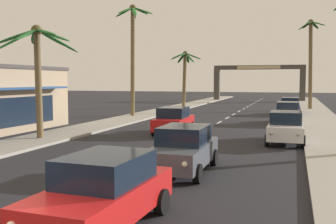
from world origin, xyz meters
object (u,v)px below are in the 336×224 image
at_px(sedan_oncoming_far, 174,120).
at_px(town_gateway_arch, 258,77).
at_px(palm_left_second, 38,54).
at_px(sedan_parked_far_kerb, 290,106).
at_px(sedan_lead_at_stop_bar, 104,192).
at_px(palm_left_third, 133,43).
at_px(palm_right_farthest, 311,53).
at_px(sedan_third_in_queue, 184,149).
at_px(palm_left_farthest, 185,68).
at_px(sedan_parked_nearest_kerb, 288,112).
at_px(sedan_parked_mid_kerb, 286,127).

xyz_separation_m(sedan_oncoming_far, town_gateway_arch, (1.50, 42.75, 2.98)).
bearing_deg(palm_left_second, town_gateway_arch, 80.67).
bearing_deg(sedan_parked_far_kerb, sedan_lead_at_stop_bar, -96.32).
xyz_separation_m(palm_left_third, palm_right_farthest, (15.68, 14.25, -0.30)).
relative_size(sedan_third_in_queue, palm_left_farthest, 0.63).
height_order(sedan_lead_at_stop_bar, sedan_parked_nearest_kerb, same).
relative_size(sedan_third_in_queue, palm_left_second, 0.70).
relative_size(sedan_lead_at_stop_bar, palm_left_farthest, 0.64).
xyz_separation_m(sedan_third_in_queue, palm_left_second, (-9.70, 4.96, 3.92)).
height_order(sedan_oncoming_far, palm_left_farthest, palm_left_farthest).
bearing_deg(palm_left_farthest, sedan_parked_mid_kerb, -64.09).
xyz_separation_m(sedan_oncoming_far, sedan_parked_mid_kerb, (6.78, -1.66, 0.00)).
bearing_deg(palm_left_third, town_gateway_arch, 75.69).
relative_size(palm_left_third, town_gateway_arch, 0.70).
xyz_separation_m(sedan_third_in_queue, palm_right_farthest, (5.43, 34.06, 5.55)).
bearing_deg(sedan_third_in_queue, sedan_parked_far_kerb, 82.72).
relative_size(sedan_parked_mid_kerb, palm_left_second, 0.70).
relative_size(sedan_parked_nearest_kerb, palm_left_farthest, 0.63).
bearing_deg(sedan_parked_nearest_kerb, sedan_third_in_queue, -100.28).
height_order(sedan_third_in_queue, sedan_oncoming_far, same).
distance_m(sedan_parked_far_kerb, palm_right_farthest, 9.33).
xyz_separation_m(sedan_third_in_queue, sedan_parked_nearest_kerb, (3.32, 18.32, 0.00)).
distance_m(sedan_oncoming_far, sedan_parked_far_kerb, 18.26).
distance_m(sedan_third_in_queue, town_gateway_arch, 52.74).
xyz_separation_m(palm_left_farthest, palm_right_farthest, (14.83, -0.53, 1.54)).
bearing_deg(sedan_lead_at_stop_bar, palm_right_farthest, 81.99).
bearing_deg(palm_left_third, palm_left_farthest, 86.72).
distance_m(sedan_lead_at_stop_bar, sedan_parked_mid_kerb, 14.66).
distance_m(sedan_third_in_queue, palm_left_third, 23.06).
distance_m(sedan_third_in_queue, sedan_parked_mid_kerb, 8.90).
bearing_deg(palm_right_farthest, sedan_lead_at_stop_bar, -98.01).
height_order(palm_left_farthest, palm_right_farthest, palm_right_farthest).
height_order(sedan_parked_mid_kerb, palm_right_farthest, palm_right_farthest).
bearing_deg(palm_left_third, palm_right_farthest, 42.27).
distance_m(sedan_parked_nearest_kerb, sedan_parked_far_kerb, 8.51).
relative_size(palm_left_second, palm_right_farthest, 0.63).
relative_size(sedan_parked_mid_kerb, palm_right_farthest, 0.44).
bearing_deg(sedan_oncoming_far, sedan_parked_mid_kerb, -13.74).
distance_m(sedan_lead_at_stop_bar, palm_right_farthest, 40.82).
bearing_deg(palm_left_second, sedan_lead_at_stop_bar, -49.08).
height_order(sedan_parked_mid_kerb, palm_left_second, palm_left_second).
bearing_deg(sedan_parked_mid_kerb, town_gateway_arch, 96.79).
relative_size(sedan_third_in_queue, palm_right_farthest, 0.44).
bearing_deg(palm_left_second, sedan_parked_mid_kerb, 13.94).
xyz_separation_m(sedan_third_in_queue, sedan_oncoming_far, (-3.37, 9.88, 0.00)).
bearing_deg(sedan_parked_far_kerb, sedan_parked_mid_kerb, -90.07).
xyz_separation_m(sedan_lead_at_stop_bar, sedan_parked_nearest_kerb, (3.53, 24.31, 0.00)).
bearing_deg(palm_left_second, palm_left_third, 92.10).
relative_size(sedan_oncoming_far, palm_left_second, 0.71).
bearing_deg(sedan_parked_mid_kerb, sedan_oncoming_far, 166.26).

